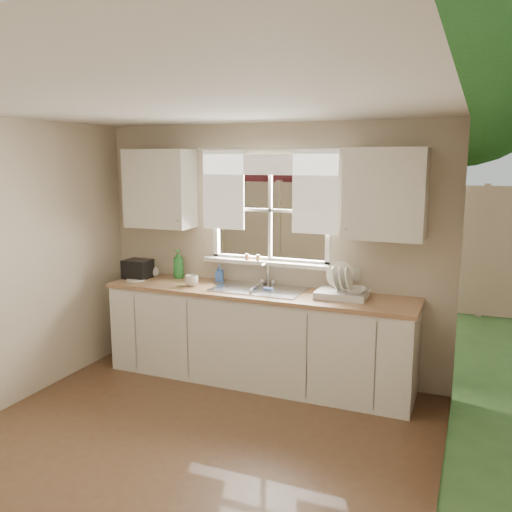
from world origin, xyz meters
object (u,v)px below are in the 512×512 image
at_px(soap_bottle_a, 178,264).
at_px(cup, 191,281).
at_px(black_appliance, 138,269).
at_px(dish_rack, 342,290).

relative_size(soap_bottle_a, cup, 2.23).
distance_m(cup, black_appliance, 0.72).
bearing_deg(dish_rack, soap_bottle_a, 175.73).
relative_size(dish_rack, black_appliance, 1.73).
relative_size(soap_bottle_a, black_appliance, 1.13).
height_order(dish_rack, cup, dish_rack).
height_order(cup, black_appliance, black_appliance).
height_order(soap_bottle_a, black_appliance, soap_bottle_a).
height_order(soap_bottle_a, cup, soap_bottle_a).
xyz_separation_m(dish_rack, cup, (-1.48, -0.15, -0.01)).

